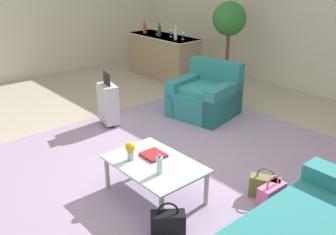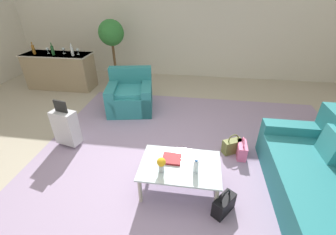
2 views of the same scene
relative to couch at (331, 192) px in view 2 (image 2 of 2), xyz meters
name	(u,v)px [view 2 (image 2 of 2)]	position (x,y,z in m)	size (l,w,h in m)	color
ground_plane	(158,160)	(-2.21, 0.60, -0.31)	(12.00, 12.00, 0.00)	#A89E89
wall_back	(183,21)	(-2.21, 4.66, 1.24)	(10.24, 0.12, 3.10)	beige
area_rug	(196,156)	(-1.61, 0.80, -0.31)	(5.20, 4.40, 0.01)	#9984A3
couch	(331,192)	(0.00, 0.00, 0.00)	(0.99, 2.31, 0.94)	teal
armchair	(131,96)	(-3.12, 2.27, -0.01)	(1.09, 1.09, 0.87)	teal
coffee_table	(180,168)	(-1.81, 0.10, 0.05)	(1.04, 0.71, 0.41)	silver
water_bottle	(196,166)	(-1.61, 0.00, 0.20)	(0.06, 0.06, 0.20)	silver
coffee_table_book	(172,159)	(-1.93, 0.18, 0.12)	(0.25, 0.22, 0.03)	maroon
flower_vase	(161,164)	(-2.03, -0.05, 0.23)	(0.11, 0.11, 0.21)	#B2B7BC
bar_console	(60,70)	(-5.31, 3.20, 0.16)	(1.74, 0.67, 0.91)	#937F60
wine_glass_leftmost	(33,49)	(-5.90, 3.19, 0.71)	(0.08, 0.08, 0.15)	silver
wine_glass_left_of_centre	(47,49)	(-5.50, 3.18, 0.71)	(0.08, 0.08, 0.15)	silver
wine_glass_right_of_centre	(63,49)	(-5.11, 3.24, 0.71)	(0.08, 0.08, 0.15)	silver
wine_glass_rightmost	(77,50)	(-4.71, 3.21, 0.71)	(0.08, 0.08, 0.15)	silver
wine_bottle_amber	(33,49)	(-5.81, 3.07, 0.72)	(0.07, 0.07, 0.30)	brown
wine_bottle_green	(53,50)	(-5.29, 3.07, 0.72)	(0.07, 0.07, 0.30)	#194C23
wine_bottle_clear	(72,51)	(-4.78, 3.07, 0.72)	(0.07, 0.07, 0.30)	silver
suitcase_silver	(66,127)	(-3.81, 0.80, 0.05)	(0.44, 0.30, 0.85)	#B7B7BC
handbag_olive	(232,146)	(-1.02, 0.98, -0.18)	(0.35, 0.27, 0.36)	olive
handbag_black	(224,204)	(-1.24, -0.21, -0.18)	(0.31, 0.34, 0.36)	black
handbag_pink	(242,150)	(-0.88, 0.90, -0.18)	(0.15, 0.32, 0.36)	pink
potted_ficus	(112,39)	(-4.01, 3.80, 0.87)	(0.66, 0.66, 1.68)	#514C56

